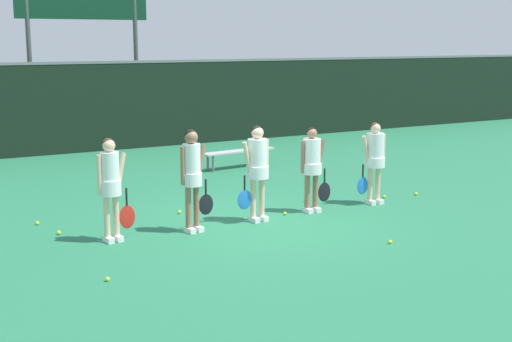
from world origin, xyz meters
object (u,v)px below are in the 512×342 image
tennis_ball_1 (390,242)px  tennis_ball_8 (59,233)px  tennis_ball_3 (384,197)px  tennis_ball_6 (37,223)px  player_1 (192,171)px  tennis_ball_5 (107,279)px  tennis_ball_7 (305,200)px  tennis_ball_4 (179,212)px  scoreboard (83,14)px  tennis_ball_0 (285,213)px  player_0 (111,181)px  player_3 (312,163)px  player_4 (375,156)px  tennis_ball_2 (416,194)px  bench_courtside (238,153)px  player_2 (257,164)px

tennis_ball_1 → tennis_ball_8: tennis_ball_8 is taller
tennis_ball_3 → tennis_ball_6: (-6.81, 1.36, 0.00)m
player_1 → tennis_ball_6: size_ratio=25.40×
tennis_ball_5 → tennis_ball_7: (5.04, 2.69, -0.00)m
tennis_ball_3 → tennis_ball_5: size_ratio=1.02×
tennis_ball_8 → player_1: bearing=-24.6°
tennis_ball_4 → player_1: bearing=-103.4°
scoreboard → tennis_ball_1: size_ratio=78.39×
tennis_ball_0 → tennis_ball_8: 4.13m
player_0 → player_3: 3.97m
scoreboard → player_3: 11.24m
player_1 → tennis_ball_8: (-2.07, 0.95, -1.02)m
scoreboard → tennis_ball_4: bearing=-96.6°
player_3 → player_1: bearing=-175.3°
player_4 → tennis_ball_0: player_4 is taller
scoreboard → player_0: scoreboard is taller
tennis_ball_6 → tennis_ball_0: bearing=-20.4°
player_1 → tennis_ball_8: size_ratio=25.16×
scoreboard → player_0: 11.57m
tennis_ball_7 → tennis_ball_4: bearing=172.3°
tennis_ball_4 → tennis_ball_7: (2.63, -0.36, -0.00)m
tennis_ball_7 → tennis_ball_1: bearing=-98.4°
player_0 → player_4: size_ratio=1.04×
tennis_ball_0 → tennis_ball_2: (3.34, 0.09, 0.00)m
tennis_ball_3 → bench_courtside: bearing=101.7°
player_2 → player_4: size_ratio=1.06×
player_0 → tennis_ball_7: bearing=2.5°
player_2 → tennis_ball_1: player_2 is taller
player_1 → tennis_ball_6: player_1 is taller
player_0 → player_1: bearing=-12.8°
tennis_ball_7 → player_4: bearing=-35.7°
scoreboard → tennis_ball_6: bearing=-111.8°
tennis_ball_6 → tennis_ball_8: 0.85m
player_1 → player_3: 2.58m
player_2 → tennis_ball_3: player_2 is taller
player_0 → player_4: bearing=-8.0°
tennis_ball_4 → tennis_ball_8: size_ratio=0.93×
player_3 → tennis_ball_4: player_3 is taller
player_1 → tennis_ball_6: (-2.24, 1.78, -1.02)m
player_1 → tennis_ball_8: 2.50m
bench_courtside → player_4: size_ratio=1.27×
player_0 → tennis_ball_4: size_ratio=25.97×
tennis_ball_5 → tennis_ball_8: bearing=89.3°
scoreboard → player_2: scoreboard is taller
tennis_ball_5 → bench_courtside: bearing=50.1°
scoreboard → player_2: 11.24m
tennis_ball_1 → tennis_ball_5: bearing=173.6°
tennis_ball_3 → tennis_ball_8: tennis_ball_8 is taller
player_2 → tennis_ball_5: 4.02m
tennis_ball_3 → tennis_ball_8: size_ratio=0.94×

